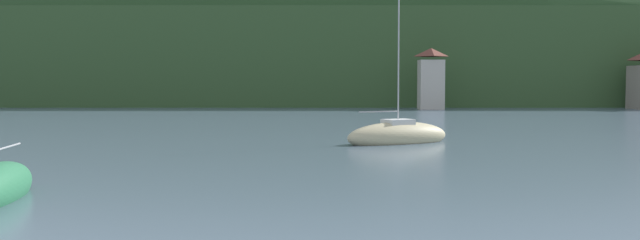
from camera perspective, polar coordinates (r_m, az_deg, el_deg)
The scene contains 3 objects.
wooded_hillside at distance 135.67m, azimuth 0.08°, elevation 4.30°, with size 352.00×50.29×44.04m.
shore_building_west at distance 101.35m, azimuth 9.47°, elevation 3.36°, with size 3.68×3.83×8.98m.
sailboat_far_2 at distance 45.44m, azimuth 6.75°, elevation -1.32°, with size 7.98×5.92×11.08m.
Camera 1 is at (0.08, 25.35, 4.08)m, focal length 38.23 mm.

